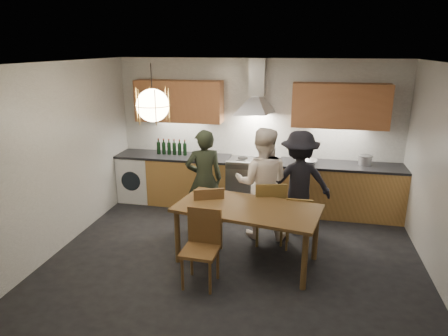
% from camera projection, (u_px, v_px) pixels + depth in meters
% --- Properties ---
extents(ground, '(5.00, 5.00, 0.00)m').
position_uv_depth(ground, '(234.00, 262.00, 5.37)').
color(ground, black).
rests_on(ground, ground).
extents(room_shell, '(5.02, 4.52, 2.61)m').
position_uv_depth(room_shell, '(235.00, 139.00, 4.87)').
color(room_shell, white).
rests_on(room_shell, ground).
extents(counter_run, '(5.00, 0.62, 0.90)m').
position_uv_depth(counter_run, '(255.00, 184.00, 7.06)').
color(counter_run, tan).
rests_on(counter_run, ground).
extents(range_stove, '(0.90, 0.60, 0.92)m').
position_uv_depth(range_stove, '(254.00, 185.00, 7.06)').
color(range_stove, silver).
rests_on(range_stove, ground).
extents(wall_fixtures, '(4.30, 0.54, 1.10)m').
position_uv_depth(wall_fixtures, '(256.00, 103.00, 6.76)').
color(wall_fixtures, '#C97F4D').
rests_on(wall_fixtures, ground).
extents(pendant_lamp, '(0.43, 0.43, 0.70)m').
position_uv_depth(pendant_lamp, '(153.00, 105.00, 4.86)').
color(pendant_lamp, black).
rests_on(pendant_lamp, ground).
extents(dining_table, '(1.99, 1.25, 0.78)m').
position_uv_depth(dining_table, '(247.00, 213.00, 5.23)').
color(dining_table, brown).
rests_on(dining_table, ground).
extents(chair_back_left, '(0.55, 0.55, 0.93)m').
position_uv_depth(chair_back_left, '(208.00, 213.00, 5.63)').
color(chair_back_left, brown).
rests_on(chair_back_left, ground).
extents(chair_back_mid, '(0.53, 0.53, 0.96)m').
position_uv_depth(chair_back_mid, '(269.00, 209.00, 5.73)').
color(chair_back_mid, brown).
rests_on(chair_back_mid, ground).
extents(chair_back_right, '(0.37, 0.37, 0.80)m').
position_uv_depth(chair_back_right, '(298.00, 220.00, 5.59)').
color(chair_back_right, brown).
rests_on(chair_back_right, ground).
extents(chair_front, '(0.44, 0.44, 0.93)m').
position_uv_depth(chair_front, '(202.00, 242.00, 4.81)').
color(chair_front, brown).
rests_on(chair_front, ground).
extents(person_left, '(0.68, 0.57, 1.59)m').
position_uv_depth(person_left, '(204.00, 180.00, 6.23)').
color(person_left, black).
rests_on(person_left, ground).
extents(person_mid, '(0.84, 0.66, 1.68)m').
position_uv_depth(person_mid, '(262.00, 183.00, 5.92)').
color(person_mid, white).
rests_on(person_mid, ground).
extents(person_right, '(1.14, 0.81, 1.59)m').
position_uv_depth(person_right, '(299.00, 182.00, 6.13)').
color(person_right, black).
rests_on(person_right, ground).
extents(mixing_bowl, '(0.29, 0.29, 0.07)m').
position_uv_depth(mixing_bowl, '(309.00, 162.00, 6.70)').
color(mixing_bowl, silver).
rests_on(mixing_bowl, counter_run).
extents(stock_pot, '(0.28, 0.28, 0.15)m').
position_uv_depth(stock_pot, '(365.00, 161.00, 6.61)').
color(stock_pot, '#B9B9BD').
rests_on(stock_pot, counter_run).
extents(wine_bottles, '(0.57, 0.07, 0.28)m').
position_uv_depth(wine_bottles, '(172.00, 147.00, 7.23)').
color(wine_bottles, black).
rests_on(wine_bottles, counter_run).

